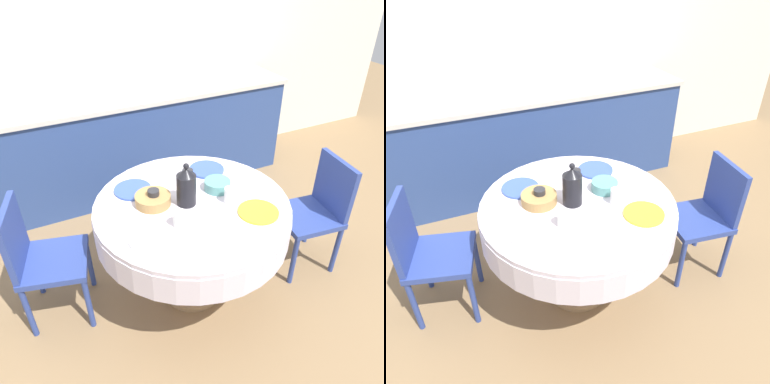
{
  "view_description": "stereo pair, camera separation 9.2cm",
  "coord_description": "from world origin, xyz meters",
  "views": [
    {
      "loc": [
        -0.82,
        -1.66,
        2.08
      ],
      "look_at": [
        0.0,
        0.0,
        0.83
      ],
      "focal_mm": 35.0,
      "sensor_mm": 36.0,
      "label": 1
    },
    {
      "loc": [
        -0.73,
        -1.7,
        2.08
      ],
      "look_at": [
        0.0,
        0.0,
        0.83
      ],
      "focal_mm": 35.0,
      "sensor_mm": 36.0,
      "label": 2
    }
  ],
  "objects": [
    {
      "name": "ground_plane",
      "position": [
        0.0,
        0.0,
        0.0
      ],
      "size": [
        12.0,
        12.0,
        0.0
      ],
      "primitive_type": "plane",
      "color": "#8E704C"
    },
    {
      "name": "wall_back",
      "position": [
        0.0,
        1.83,
        1.3
      ],
      "size": [
        7.0,
        0.05,
        2.6
      ],
      "color": "silver",
      "rests_on": "ground_plane"
    },
    {
      "name": "kitchen_counter",
      "position": [
        0.0,
        1.5,
        0.48
      ],
      "size": [
        3.24,
        0.64,
        0.95
      ],
      "color": "#2D4784",
      "rests_on": "ground_plane"
    },
    {
      "name": "dining_table",
      "position": [
        0.0,
        0.0,
        0.62
      ],
      "size": [
        1.21,
        1.21,
        0.75
      ],
      "color": "tan",
      "rests_on": "ground_plane"
    },
    {
      "name": "chair_left",
      "position": [
        0.93,
        -0.12,
        0.49
      ],
      "size": [
        0.45,
        0.45,
        0.86
      ],
      "rotation": [
        0.0,
        0.0,
        1.44
      ],
      "color": "#2D428E",
      "rests_on": "ground_plane"
    },
    {
      "name": "chair_right",
      "position": [
        -0.91,
        0.24,
        0.49
      ],
      "size": [
        0.49,
        0.49,
        0.86
      ],
      "rotation": [
        0.0,
        0.0,
        -1.82
      ],
      "color": "#2D428E",
      "rests_on": "ground_plane"
    },
    {
      "name": "plate_near_left",
      "position": [
        -0.35,
        -0.2,
        0.76
      ],
      "size": [
        0.24,
        0.24,
        0.01
      ],
      "primitive_type": "cylinder",
      "color": "white",
      "rests_on": "dining_table"
    },
    {
      "name": "cup_near_left",
      "position": [
        -0.16,
        -0.17,
        0.8
      ],
      "size": [
        0.07,
        0.07,
        0.1
      ],
      "primitive_type": "cylinder",
      "color": "white",
      "rests_on": "dining_table"
    },
    {
      "name": "plate_near_right",
      "position": [
        0.3,
        -0.26,
        0.76
      ],
      "size": [
        0.24,
        0.24,
        0.01
      ],
      "primitive_type": "cylinder",
      "color": "yellow",
      "rests_on": "dining_table"
    },
    {
      "name": "cup_near_right",
      "position": [
        0.21,
        -0.09,
        0.8
      ],
      "size": [
        0.07,
        0.07,
        0.1
      ],
      "primitive_type": "cylinder",
      "color": "white",
      "rests_on": "dining_table"
    },
    {
      "name": "plate_far_left",
      "position": [
        -0.28,
        0.29,
        0.76
      ],
      "size": [
        0.24,
        0.24,
        0.01
      ],
      "primitive_type": "cylinder",
      "color": "#3856AD",
      "rests_on": "dining_table"
    },
    {
      "name": "cup_far_left",
      "position": [
        -0.21,
        0.09,
        0.8
      ],
      "size": [
        0.07,
        0.07,
        0.1
      ],
      "primitive_type": "cylinder",
      "color": "#28282D",
      "rests_on": "dining_table"
    },
    {
      "name": "plate_far_right",
      "position": [
        0.26,
        0.3,
        0.76
      ],
      "size": [
        0.24,
        0.24,
        0.01
      ],
      "primitive_type": "cylinder",
      "color": "#3856AD",
      "rests_on": "dining_table"
    },
    {
      "name": "cup_far_right",
      "position": [
        0.08,
        0.22,
        0.8
      ],
      "size": [
        0.07,
        0.07,
        0.1
      ],
      "primitive_type": "cylinder",
      "color": "#28282D",
      "rests_on": "dining_table"
    },
    {
      "name": "coffee_carafe",
      "position": [
        -0.03,
        0.01,
        0.87
      ],
      "size": [
        0.12,
        0.12,
        0.28
      ],
      "color": "black",
      "rests_on": "dining_table"
    },
    {
      "name": "bread_basket",
      "position": [
        -0.22,
        0.1,
        0.78
      ],
      "size": [
        0.22,
        0.22,
        0.06
      ],
      "primitive_type": "cylinder",
      "color": "#AD844C",
      "rests_on": "dining_table"
    },
    {
      "name": "fruit_bowl",
      "position": [
        0.21,
        0.06,
        0.78
      ],
      "size": [
        0.17,
        0.17,
        0.06
      ],
      "primitive_type": "cylinder",
      "color": "#569993",
      "rests_on": "dining_table"
    }
  ]
}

